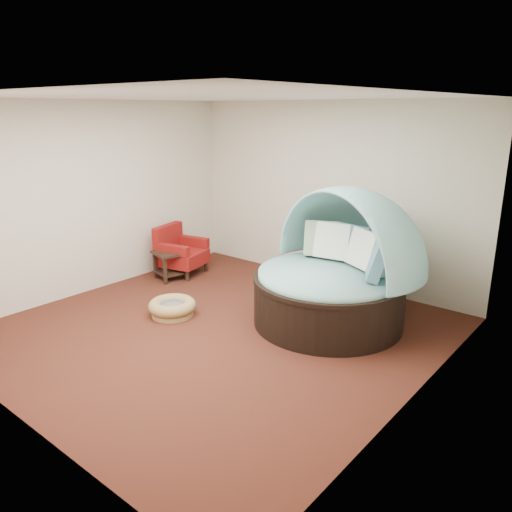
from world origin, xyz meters
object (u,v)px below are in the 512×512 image
Objects in this scene: canopy_daybed at (337,261)px; pet_basket at (172,307)px; side_table at (170,261)px; red_armchair at (180,252)px.

canopy_daybed reaches higher than pet_basket.
canopy_daybed is at bearing 4.51° from side_table.
pet_basket is 1.54m from side_table.
red_armchair is at bearing -163.50° from canopy_daybed.
side_table is at bearing 139.49° from pet_basket.
canopy_daybed is 4.19× the size of side_table.
canopy_daybed is 2.27m from pet_basket.
canopy_daybed is at bearing -14.02° from red_armchair.
pet_basket is 1.82m from red_armchair.
pet_basket is 0.80× the size of red_armchair.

